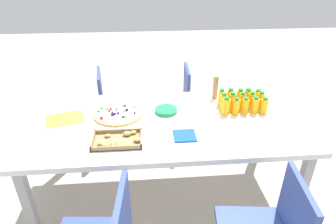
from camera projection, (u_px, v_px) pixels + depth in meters
ground_plane at (166, 194)px, 2.49m from camera, size 12.00×12.00×0.00m
party_table at (165, 128)px, 2.16m from camera, size 2.01×0.98×0.74m
chair_near_left at (197, 98)px, 3.02m from camera, size 0.42×0.42×0.83m
chair_near_right at (114, 102)px, 2.93m from camera, size 0.45×0.45×0.83m
juice_bottle_0 at (258, 97)px, 2.34m from camera, size 0.06×0.06×0.13m
juice_bottle_1 at (248, 97)px, 2.33m from camera, size 0.06×0.06×0.14m
juice_bottle_2 at (240, 98)px, 2.32m from camera, size 0.05×0.05×0.14m
juice_bottle_3 at (230, 97)px, 2.32m from camera, size 0.06×0.06×0.15m
juice_bottle_4 at (221, 98)px, 2.31m from camera, size 0.05×0.05×0.15m
juice_bottle_5 at (261, 101)px, 2.27m from camera, size 0.06×0.06×0.15m
juice_bottle_6 at (251, 101)px, 2.27m from camera, size 0.06×0.06×0.14m
juice_bottle_7 at (242, 102)px, 2.26m from camera, size 0.05×0.05×0.14m
juice_bottle_8 at (232, 102)px, 2.26m from camera, size 0.06×0.06×0.15m
juice_bottle_9 at (224, 102)px, 2.24m from camera, size 0.05×0.05×0.15m
juice_bottle_10 at (264, 106)px, 2.20m from camera, size 0.06×0.06×0.13m
juice_bottle_11 at (255, 106)px, 2.20m from camera, size 0.06×0.06×0.14m
juice_bottle_12 at (245, 106)px, 2.20m from camera, size 0.05×0.05×0.14m
juice_bottle_13 at (236, 107)px, 2.19m from camera, size 0.06×0.06×0.14m
juice_bottle_14 at (226, 106)px, 2.18m from camera, size 0.06×0.06×0.15m
fruit_pizza at (118, 113)px, 2.21m from camera, size 0.37×0.37×0.05m
snack_tray at (117, 141)px, 1.88m from camera, size 0.33×0.21×0.04m
plate_stack at (166, 110)px, 2.24m from camera, size 0.17×0.17×0.03m
napkin_stack at (185, 136)px, 1.95m from camera, size 0.15×0.15×0.01m
cardboard_tube at (215, 87)px, 2.42m from camera, size 0.04×0.04×0.20m
paper_folder at (65, 119)px, 2.15m from camera, size 0.31×0.26×0.01m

